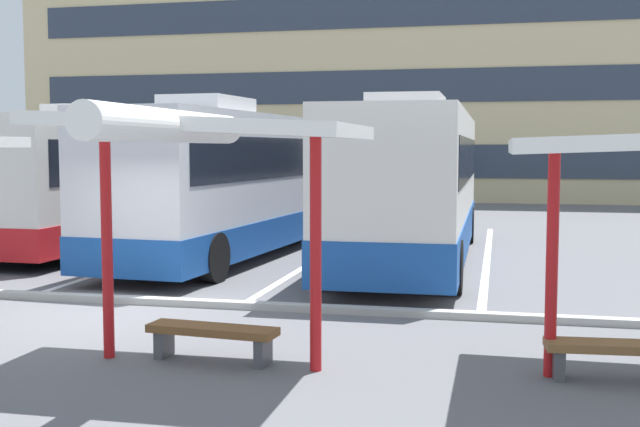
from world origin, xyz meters
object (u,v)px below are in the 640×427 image
Objects in this scene: waiting_shelter_2 at (199,133)px; coach_bus_0 at (117,180)px; bench_3 at (212,335)px; coach_bus_2 at (413,187)px; bench_4 at (621,352)px; coach_bus_1 at (231,184)px.

coach_bus_0 is at bearing 121.14° from waiting_shelter_2.
bench_3 is (-0.00, 0.37, -2.51)m from waiting_shelter_2.
coach_bus_2 is at bearing -12.25° from coach_bus_0.
waiting_shelter_2 is at bearing -58.86° from coach_bus_0.
bench_4 is (3.36, -9.06, -1.42)m from coach_bus_2.
coach_bus_0 reaches higher than waiting_shelter_2.
waiting_shelter_2 reaches higher than bench_3.
waiting_shelter_2 reaches higher than bench_4.
coach_bus_0 is 6.78× the size of bench_3.
coach_bus_0 is 8.64m from coach_bus_2.
coach_bus_0 is at bearing 153.34° from coach_bus_1.
coach_bus_0 is 13.47m from waiting_shelter_2.
coach_bus_1 is at bearing 106.97° from waiting_shelter_2.
bench_3 and bench_4 have the same top height.
coach_bus_1 reaches higher than coach_bus_0.
bench_3 is at bearing -99.16° from coach_bus_2.
coach_bus_2 is 6.61× the size of bench_4.
bench_4 is at bearing 2.75° from bench_3.
coach_bus_0 is 1.02× the size of coach_bus_2.
coach_bus_2 is at bearing 110.32° from bench_4.
coach_bus_0 reaches higher than bench_4.
bench_3 is at bearing 90.00° from waiting_shelter_2.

